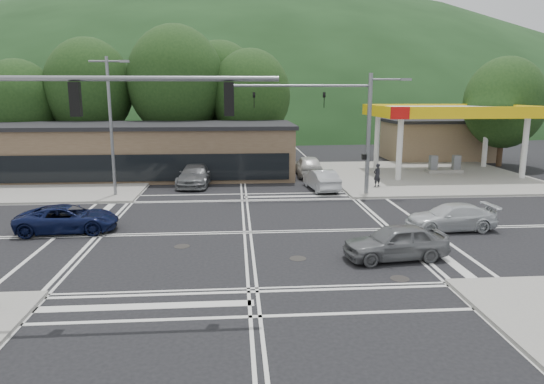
{
  "coord_description": "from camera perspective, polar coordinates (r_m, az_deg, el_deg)",
  "views": [
    {
      "loc": [
        -0.54,
        -23.07,
        6.82
      ],
      "look_at": [
        1.45,
        3.0,
        1.4
      ],
      "focal_mm": 32.0,
      "sensor_mm": 36.0,
      "label": 1
    }
  ],
  "objects": [
    {
      "name": "ground",
      "position": [
        24.06,
        -2.91,
        -4.77
      ],
      "size": [
        120.0,
        120.0,
        0.0
      ],
      "primitive_type": "plane",
      "color": "black",
      "rests_on": "ground"
    },
    {
      "name": "signal_mast_sw",
      "position": [
        16.07,
        -25.77,
        4.48
      ],
      "size": [
        9.14,
        0.28,
        8.0
      ],
      "color": "slate",
      "rests_on": "ground"
    },
    {
      "name": "streetlight_nw",
      "position": [
        33.08,
        -18.36,
        8.05
      ],
      "size": [
        2.5,
        0.25,
        9.0
      ],
      "color": "slate",
      "rests_on": "ground"
    },
    {
      "name": "car_queue_b",
      "position": [
        40.21,
        4.31,
        3.13
      ],
      "size": [
        2.14,
        5.01,
        1.69
      ],
      "primitive_type": "imported",
      "rotation": [
        0.0,
        0.0,
        3.11
      ],
      "color": "silver",
      "rests_on": "ground"
    },
    {
      "name": "sidewalk_ne",
      "position": [
        41.67,
        17.61,
        1.84
      ],
      "size": [
        16.0,
        16.0,
        0.15
      ],
      "primitive_type": "cube",
      "color": "gray",
      "rests_on": "ground"
    },
    {
      "name": "convenience_store",
      "position": [
        52.51,
        18.79,
        5.71
      ],
      "size": [
        10.0,
        6.0,
        3.8
      ],
      "primitive_type": "cube",
      "color": "#846B4F",
      "rests_on": "ground"
    },
    {
      "name": "sidewalk_nw",
      "position": [
        41.28,
        -24.8,
        1.22
      ],
      "size": [
        16.0,
        16.0,
        0.15
      ],
      "primitive_type": "cube",
      "color": "gray",
      "rests_on": "ground"
    },
    {
      "name": "signal_mast_ne",
      "position": [
        32.2,
        9.19,
        8.45
      ],
      "size": [
        11.65,
        0.3,
        8.0
      ],
      "color": "slate",
      "rests_on": "ground"
    },
    {
      "name": "tree_n_e",
      "position": [
        51.09,
        -6.13,
        12.0
      ],
      "size": [
        8.4,
        8.4,
        11.98
      ],
      "color": "#382619",
      "rests_on": "ground"
    },
    {
      "name": "car_queue_a",
      "position": [
        34.36,
        5.83,
        1.45
      ],
      "size": [
        2.08,
        4.61,
        1.47
      ],
      "primitive_type": "imported",
      "rotation": [
        0.0,
        0.0,
        3.26
      ],
      "color": "#B7BBBF",
      "rests_on": "ground"
    },
    {
      "name": "car_silver_east",
      "position": [
        25.91,
        20.26,
        -2.79
      ],
      "size": [
        4.57,
        1.99,
        1.31
      ],
      "primitive_type": "imported",
      "rotation": [
        0.0,
        0.0,
        -1.54
      ],
      "color": "silver",
      "rests_on": "ground"
    },
    {
      "name": "tree_n_b",
      "position": [
        47.4,
        -11.25,
        12.66
      ],
      "size": [
        9.0,
        9.0,
        12.98
      ],
      "color": "#382619",
      "rests_on": "ground"
    },
    {
      "name": "hill_north",
      "position": [
        113.28,
        -4.12,
        8.22
      ],
      "size": [
        252.0,
        126.0,
        140.0
      ],
      "primitive_type": "ellipsoid",
      "color": "#193417",
      "rests_on": "ground"
    },
    {
      "name": "tree_ne",
      "position": [
        49.58,
        25.68,
        9.44
      ],
      "size": [
        7.2,
        7.2,
        9.99
      ],
      "color": "#382619",
      "rests_on": "ground"
    },
    {
      "name": "tree_n_d",
      "position": [
        50.03,
        -27.64,
        9.27
      ],
      "size": [
        6.8,
        6.8,
        9.76
      ],
      "color": "#382619",
      "rests_on": "ground"
    },
    {
      "name": "commercial_row",
      "position": [
        41.05,
        -14.85,
        4.57
      ],
      "size": [
        24.0,
        8.0,
        4.0
      ],
      "primitive_type": "cube",
      "color": "brown",
      "rests_on": "ground"
    },
    {
      "name": "pedestrian",
      "position": [
        35.47,
        12.26,
        1.96
      ],
      "size": [
        0.72,
        0.62,
        1.66
      ],
      "primitive_type": "imported",
      "rotation": [
        0.0,
        0.0,
        3.59
      ],
      "color": "black",
      "rests_on": "sidewalk_ne"
    },
    {
      "name": "tree_n_c",
      "position": [
        47.1,
        -2.53,
        11.3
      ],
      "size": [
        7.6,
        7.6,
        10.87
      ],
      "color": "#382619",
      "rests_on": "ground"
    },
    {
      "name": "tree_n_a",
      "position": [
        48.96,
        -20.74,
        11.34
      ],
      "size": [
        8.0,
        8.0,
        11.75
      ],
      "color": "#382619",
      "rests_on": "ground"
    },
    {
      "name": "car_northbound",
      "position": [
        36.38,
        -8.93,
        2.04
      ],
      "size": [
        2.8,
        5.72,
        1.6
      ],
      "primitive_type": "imported",
      "rotation": [
        0.0,
        0.0,
        -0.1
      ],
      "color": "slate",
      "rests_on": "ground"
    },
    {
      "name": "gas_station_canopy",
      "position": [
        42.85,
        20.03,
        8.63
      ],
      "size": [
        12.32,
        8.34,
        5.75
      ],
      "color": "silver",
      "rests_on": "ground"
    },
    {
      "name": "car_grey_center",
      "position": [
        20.76,
        14.33,
        -5.71
      ],
      "size": [
        4.49,
        2.25,
        1.47
      ],
      "primitive_type": "imported",
      "rotation": [
        0.0,
        0.0,
        -1.45
      ],
      "color": "slate",
      "rests_on": "ground"
    },
    {
      "name": "car_blue_west",
      "position": [
        26.02,
        -22.9,
        -2.91
      ],
      "size": [
        4.95,
        2.56,
        1.34
      ],
      "primitive_type": "imported",
      "rotation": [
        0.0,
        0.0,
        1.64
      ],
      "color": "#0D143A",
      "rests_on": "ground"
    }
  ]
}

